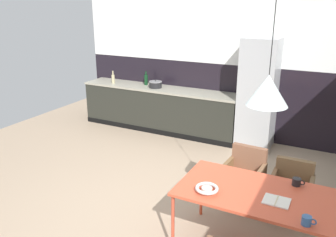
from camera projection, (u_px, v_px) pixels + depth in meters
name	position (u px, v px, depth m)	size (l,w,h in m)	color
ground_plane	(142.00, 217.00, 4.39)	(8.72, 8.72, 0.00)	tan
back_wall_splashback_dark	(227.00, 100.00, 6.94)	(6.35, 0.12, 1.43)	black
back_wall_panel_upper	(231.00, 26.00, 6.49)	(6.35, 0.12, 1.43)	silver
kitchen_counter	(159.00, 109.00, 7.30)	(3.40, 0.63, 0.90)	#262822
refrigerator_column	(258.00, 94.00, 6.26)	(0.62, 0.60, 2.00)	#ADAFB2
dining_table	(258.00, 196.00, 3.57)	(1.62, 0.89, 0.74)	#D35134
armchair_far_side	(246.00, 169.00, 4.55)	(0.51, 0.50, 0.78)	brown
armchair_corner_seat	(292.00, 182.00, 4.27)	(0.49, 0.47, 0.73)	brown
fruit_bowl	(207.00, 189.00, 3.54)	(0.24, 0.24, 0.06)	silver
open_book	(276.00, 201.00, 3.38)	(0.25, 0.21, 0.02)	white
mug_dark_espresso	(307.00, 221.00, 3.02)	(0.13, 0.08, 0.08)	#335B93
mug_wide_latte	(297.00, 182.00, 3.67)	(0.13, 0.09, 0.08)	black
cooking_pot	(155.00, 84.00, 7.14)	(0.27, 0.27, 0.16)	black
bottle_wine_green	(146.00, 79.00, 7.36)	(0.08, 0.08, 0.29)	#0F3319
bottle_vinegar_dark	(113.00, 79.00, 7.52)	(0.07, 0.07, 0.27)	tan
pendant_lamp_over_table_near	(268.00, 90.00, 3.24)	(0.39, 0.39, 1.17)	black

